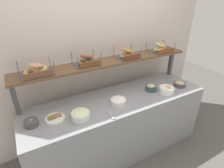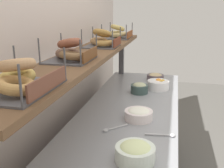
% 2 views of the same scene
% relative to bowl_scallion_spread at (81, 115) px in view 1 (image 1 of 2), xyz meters
% --- Properties ---
extents(ground_plane, '(8.00, 8.00, 0.00)m').
position_rel_bowl_scallion_spread_xyz_m(ground_plane, '(0.56, 0.14, -0.90)').
color(ground_plane, '#595651').
extents(back_wall, '(3.59, 0.06, 2.40)m').
position_rel_bowl_scallion_spread_xyz_m(back_wall, '(0.56, 0.69, 0.30)').
color(back_wall, beige).
rests_on(back_wall, ground_plane).
extents(deli_counter, '(2.39, 0.70, 0.85)m').
position_rel_bowl_scallion_spread_xyz_m(deli_counter, '(0.56, 0.14, -0.47)').
color(deli_counter, gray).
rests_on(deli_counter, ground_plane).
extents(shelf_riser_left, '(0.05, 0.05, 0.40)m').
position_rel_bowl_scallion_spread_xyz_m(shelf_riser_left, '(-0.57, 0.41, 0.15)').
color(shelf_riser_left, '#4C4C51').
rests_on(shelf_riser_left, deli_counter).
extents(shelf_riser_right, '(0.05, 0.05, 0.40)m').
position_rel_bowl_scallion_spread_xyz_m(shelf_riser_right, '(1.70, 0.41, 0.15)').
color(shelf_riser_right, '#4C4C51').
rests_on(shelf_riser_right, deli_counter).
extents(upper_shelf, '(2.35, 0.32, 0.03)m').
position_rel_bowl_scallion_spread_xyz_m(upper_shelf, '(0.56, 0.41, 0.37)').
color(upper_shelf, brown).
rests_on(upper_shelf, shelf_riser_left).
extents(bowl_scallion_spread, '(0.20, 0.20, 0.10)m').
position_rel_bowl_scallion_spread_xyz_m(bowl_scallion_spread, '(0.00, 0.00, 0.00)').
color(bowl_scallion_spread, white).
rests_on(bowl_scallion_spread, deli_counter).
extents(bowl_cream_cheese, '(0.19, 0.19, 0.08)m').
position_rel_bowl_scallion_spread_xyz_m(bowl_cream_cheese, '(0.50, 0.05, -0.01)').
color(bowl_cream_cheese, white).
rests_on(bowl_cream_cheese, deli_counter).
extents(bowl_veggie_mix, '(0.14, 0.14, 0.07)m').
position_rel_bowl_scallion_spread_xyz_m(bowl_veggie_mix, '(-0.47, 0.14, -0.02)').
color(bowl_veggie_mix, '#4A484D').
rests_on(bowl_veggie_mix, deli_counter).
extents(bowl_tuna_salad, '(0.15, 0.15, 0.09)m').
position_rel_bowl_scallion_spread_xyz_m(bowl_tuna_salad, '(1.06, 0.12, -0.00)').
color(bowl_tuna_salad, '#364B48').
rests_on(bowl_tuna_salad, deli_counter).
extents(bowl_fruit_salad, '(0.20, 0.20, 0.10)m').
position_rel_bowl_scallion_spread_xyz_m(bowl_fruit_salad, '(1.21, -0.03, -0.00)').
color(bowl_fruit_salad, white).
rests_on(bowl_fruit_salad, deli_counter).
extents(bowl_hummus, '(0.17, 0.17, 0.07)m').
position_rel_bowl_scallion_spread_xyz_m(bowl_hummus, '(1.51, 0.02, -0.01)').
color(bowl_hummus, '#53444A').
rests_on(bowl_hummus, deli_counter).
extents(serving_plate_white, '(0.21, 0.21, 0.04)m').
position_rel_bowl_scallion_spread_xyz_m(serving_plate_white, '(-0.24, 0.13, -0.04)').
color(serving_plate_white, white).
rests_on(serving_plate_white, deli_counter).
extents(serving_spoon_near_plate, '(0.14, 0.13, 0.01)m').
position_rel_bowl_scallion_spread_xyz_m(serving_spoon_near_plate, '(0.30, 0.19, -0.04)').
color(serving_spoon_near_plate, '#B7B7BC').
rests_on(serving_spoon_near_plate, deli_counter).
extents(serving_spoon_by_edge, '(0.05, 0.18, 0.01)m').
position_rel_bowl_scallion_spread_xyz_m(serving_spoon_by_edge, '(0.30, -0.13, -0.04)').
color(serving_spoon_by_edge, '#B7B7BC').
rests_on(serving_spoon_by_edge, deli_counter).
extents(bagel_basket_sesame, '(0.34, 0.24, 0.14)m').
position_rel_bowl_scallion_spread_xyz_m(bagel_basket_sesame, '(-0.31, 0.39, 0.43)').
color(bagel_basket_sesame, '#4C4C51').
rests_on(bagel_basket_sesame, upper_shelf).
extents(bagel_basket_cinnamon_raisin, '(0.30, 0.26, 0.14)m').
position_rel_bowl_scallion_spread_xyz_m(bagel_basket_cinnamon_raisin, '(0.26, 0.42, 0.43)').
color(bagel_basket_cinnamon_raisin, '#4C4C51').
rests_on(bagel_basket_cinnamon_raisin, upper_shelf).
extents(bagel_basket_everything, '(0.29, 0.26, 0.15)m').
position_rel_bowl_scallion_spread_xyz_m(bagel_basket_everything, '(0.83, 0.39, 0.43)').
color(bagel_basket_everything, '#4C4C51').
rests_on(bagel_basket_everything, upper_shelf).
extents(bagel_basket_plain, '(0.34, 0.25, 0.14)m').
position_rel_bowl_scallion_spread_xyz_m(bagel_basket_plain, '(1.41, 0.39, 0.43)').
color(bagel_basket_plain, '#4C4C51').
rests_on(bagel_basket_plain, upper_shelf).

